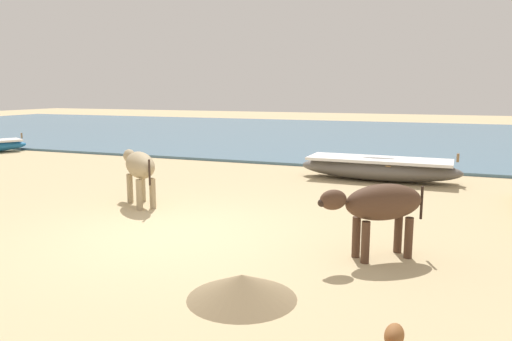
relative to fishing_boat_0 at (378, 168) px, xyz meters
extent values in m
plane|color=tan|center=(-2.39, -5.79, -0.30)|extent=(80.00, 80.00, 0.00)
cube|color=slate|center=(-2.39, 11.42, -0.26)|extent=(60.00, 20.00, 0.08)
ellipsoid|color=#5B5651|center=(0.00, 0.00, -0.02)|extent=(3.92, 1.26, 0.55)
cube|color=white|center=(0.00, 0.00, 0.21)|extent=(3.46, 1.22, 0.07)
cube|color=olive|center=(0.29, -0.01, 0.13)|extent=(0.15, 0.97, 0.04)
cylinder|color=olive|center=(1.79, -0.06, 0.35)|extent=(0.06, 0.06, 0.20)
cylinder|color=olive|center=(-13.01, 1.39, 0.24)|extent=(0.06, 0.06, 0.20)
ellipsoid|color=tan|center=(-3.92, -4.37, 0.49)|extent=(1.18, 1.10, 0.50)
ellipsoid|color=tan|center=(-4.50, -3.88, 0.57)|extent=(0.44, 0.42, 0.27)
sphere|color=#2D2119|center=(-4.63, -3.77, 0.54)|extent=(0.15, 0.15, 0.10)
cylinder|color=tan|center=(-4.26, -4.25, -0.01)|extent=(0.12, 0.12, 0.58)
cylinder|color=tan|center=(-4.09, -4.06, -0.01)|extent=(0.12, 0.12, 0.58)
cylinder|color=tan|center=(-3.74, -4.68, -0.01)|extent=(0.12, 0.12, 0.58)
cylinder|color=tan|center=(-3.58, -4.49, -0.01)|extent=(0.12, 0.12, 0.58)
cylinder|color=#2D2119|center=(-3.45, -4.76, 0.44)|extent=(0.04, 0.04, 0.47)
ellipsoid|color=brown|center=(1.20, -8.79, 0.21)|extent=(0.16, 0.23, 0.16)
sphere|color=#2D2119|center=(1.21, -8.70, 0.19)|extent=(0.07, 0.07, 0.06)
ellipsoid|color=#4C3323|center=(0.77, -5.71, 0.46)|extent=(1.14, 1.03, 0.48)
ellipsoid|color=#4C3323|center=(0.19, -6.16, 0.54)|extent=(0.42, 0.40, 0.26)
sphere|color=#2D2119|center=(0.07, -6.26, 0.51)|extent=(0.14, 0.14, 0.10)
cylinder|color=#4C3323|center=(0.59, -6.00, -0.03)|extent=(0.11, 0.11, 0.55)
cylinder|color=#4C3323|center=(0.44, -5.81, -0.03)|extent=(0.11, 0.11, 0.55)
cylinder|color=#4C3323|center=(1.09, -5.60, -0.03)|extent=(0.11, 0.11, 0.55)
cylinder|color=#4C3323|center=(0.94, -5.41, -0.03)|extent=(0.11, 0.11, 0.55)
cylinder|color=#2D2119|center=(1.22, -5.34, 0.41)|extent=(0.04, 0.04, 0.45)
cone|color=#7A6647|center=(-0.47, -7.57, -0.17)|extent=(1.32, 1.32, 0.27)
camera|label=1|loc=(1.44, -12.09, 1.91)|focal=34.08mm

